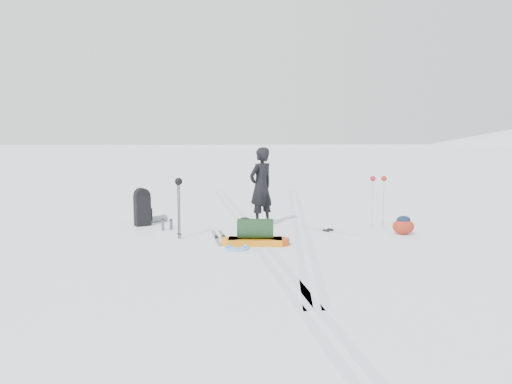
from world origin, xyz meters
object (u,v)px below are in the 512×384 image
(pulk_sled, at_px, (255,235))
(expedition_rucksack, at_px, (144,208))
(skier, at_px, (261,187))
(ski_poles_black, at_px, (179,189))

(pulk_sled, distance_m, expedition_rucksack, 3.55)
(skier, xyz_separation_m, pulk_sled, (-0.33, -2.10, -0.76))
(expedition_rucksack, bearing_deg, pulk_sled, -69.75)
(skier, bearing_deg, expedition_rucksack, -46.30)
(pulk_sled, relative_size, expedition_rucksack, 1.53)
(expedition_rucksack, xyz_separation_m, ski_poles_black, (0.96, -1.70, 0.65))
(pulk_sled, bearing_deg, ski_poles_black, 160.15)
(pulk_sled, xyz_separation_m, expedition_rucksack, (-2.55, 2.47, 0.23))
(expedition_rucksack, bearing_deg, ski_poles_black, -86.11)
(skier, height_order, expedition_rucksack, skier)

